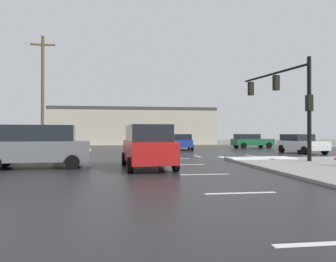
{
  "coord_description": "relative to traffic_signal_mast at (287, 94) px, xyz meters",
  "views": [
    {
      "loc": [
        -3.12,
        -22.36,
        1.65
      ],
      "look_at": [
        0.78,
        7.02,
        1.89
      ],
      "focal_mm": 33.92,
      "sensor_mm": 36.0,
      "label": 1
    }
  ],
  "objects": [
    {
      "name": "suv_red",
      "position": [
        -8.65,
        -3.06,
        -2.96
      ],
      "size": [
        2.48,
        4.95,
        2.03
      ],
      "rotation": [
        0.0,
        0.0,
        1.65
      ],
      "color": "#B21919",
      "rests_on": "road_asphalt"
    },
    {
      "name": "traffic_signal_mast",
      "position": [
        0.0,
        0.0,
        0.0
      ],
      "size": [
        1.47,
        6.28,
        5.76
      ],
      "rotation": [
        0.0,
        0.0,
        1.77
      ],
      "color": "black",
      "rests_on": "sidewalk_corner"
    },
    {
      "name": "suv_grey",
      "position": [
        -13.81,
        -2.32,
        -2.96
      ],
      "size": [
        4.98,
        2.56,
        2.03
      ],
      "rotation": [
        0.0,
        0.0,
        0.1
      ],
      "color": "slate",
      "rests_on": "road_asphalt"
    },
    {
      "name": "utility_pole_far",
      "position": [
        -17.29,
        12.43,
        1.5
      ],
      "size": [
        2.2,
        0.28,
        10.67
      ],
      "color": "brown",
      "rests_on": "ground_plane"
    },
    {
      "name": "road_asphalt",
      "position": [
        -6.54,
        4.33,
        -4.04
      ],
      "size": [
        44.0,
        44.0,
        0.02
      ],
      "primitive_type": "cube",
      "color": "#232326",
      "rests_on": "ground_plane"
    },
    {
      "name": "sedan_green",
      "position": [
        4.23,
        15.94,
        -3.2
      ],
      "size": [
        4.67,
        2.39,
        1.58
      ],
      "rotation": [
        0.0,
        0.0,
        0.1
      ],
      "color": "#195933",
      "rests_on": "road_asphalt"
    },
    {
      "name": "ground_plane",
      "position": [
        -6.54,
        4.33,
        -4.05
      ],
      "size": [
        120.0,
        120.0,
        0.0
      ],
      "primitive_type": "plane",
      "color": "slate"
    },
    {
      "name": "lane_markings",
      "position": [
        -5.34,
        2.95,
        -4.03
      ],
      "size": [
        36.15,
        36.15,
        0.01
      ],
      "color": "silver",
      "rests_on": "road_asphalt"
    },
    {
      "name": "strip_building_background",
      "position": [
        -8.47,
        31.83,
        -1.28
      ],
      "size": [
        24.5,
        8.0,
        5.56
      ],
      "color": "#BCB29E",
      "rests_on": "ground_plane"
    },
    {
      "name": "sedan_blue",
      "position": [
        -4.15,
        13.11,
        -3.2
      ],
      "size": [
        2.35,
        4.66,
        1.58
      ],
      "rotation": [
        0.0,
        0.0,
        1.48
      ],
      "color": "navy",
      "rests_on": "road_asphalt"
    },
    {
      "name": "snow_strip_curbside",
      "position": [
        -1.54,
        0.33,
        -3.88
      ],
      "size": [
        4.0,
        1.6,
        0.06
      ],
      "primitive_type": "cube",
      "color": "white",
      "rests_on": "sidewalk_corner"
    },
    {
      "name": "sedan_tan",
      "position": [
        -15.24,
        2.0,
        -3.2
      ],
      "size": [
        4.61,
        2.22,
        1.58
      ],
      "rotation": [
        0.0,
        0.0,
        -0.05
      ],
      "color": "tan",
      "rests_on": "road_asphalt"
    },
    {
      "name": "sedan_white",
      "position": [
        4.65,
        6.47,
        -3.2
      ],
      "size": [
        2.37,
        4.66,
        1.58
      ],
      "rotation": [
        0.0,
        0.0,
        -1.47
      ],
      "color": "white",
      "rests_on": "road_asphalt"
    }
  ]
}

